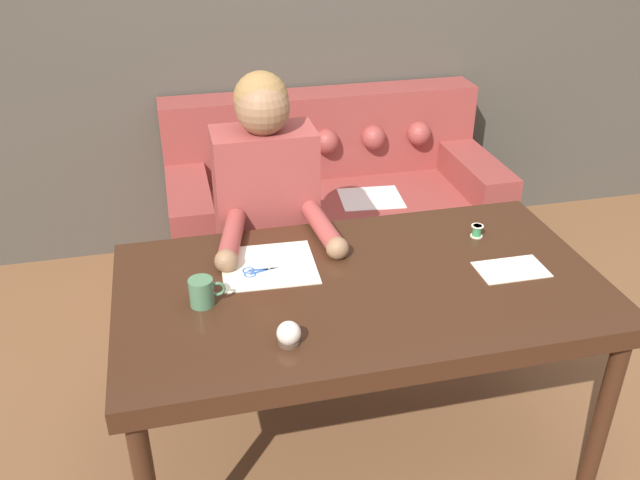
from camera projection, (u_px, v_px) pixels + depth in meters
name	position (u px, v px, depth m)	size (l,w,h in m)	color
ground_plane	(378.00, 442.00, 2.60)	(16.00, 16.00, 0.00)	brown
wall_back	(285.00, 7.00, 3.45)	(8.00, 0.06, 2.60)	#474238
dining_table	(361.00, 300.00, 2.24)	(1.58, 0.88, 0.75)	#381E11
couch	(331.00, 210.00, 3.62)	(1.68, 0.81, 0.89)	brown
person	(268.00, 231.00, 2.71)	(0.46, 0.61, 1.29)	#33281E
pattern_paper_main	(268.00, 266.00, 2.30)	(0.33, 0.30, 0.00)	beige
pattern_paper_offcut	(511.00, 269.00, 2.27)	(0.23, 0.15, 0.00)	beige
scissors	(261.00, 271.00, 2.27)	(0.20, 0.07, 0.01)	silver
mug	(202.00, 292.00, 2.08)	(0.11, 0.08, 0.09)	#47704C
thread_spool	(477.00, 231.00, 2.47)	(0.04, 0.04, 0.05)	#338C4C
pin_cushion	(289.00, 334.00, 1.91)	(0.07, 0.07, 0.07)	#4C3828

